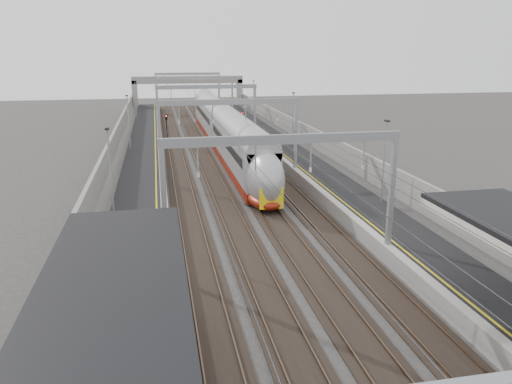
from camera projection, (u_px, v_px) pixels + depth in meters
name	position (u px, v px, depth m)	size (l,w,h in m)	color
platform_left	(143.00, 172.00, 48.04)	(4.00, 120.00, 1.00)	black
platform_right	(303.00, 165.00, 51.04)	(4.00, 120.00, 1.00)	black
tracks	(226.00, 173.00, 49.66)	(11.40, 140.00, 0.20)	black
overhead_line	(216.00, 105.00, 54.24)	(13.00, 140.00, 6.60)	gray
overbridge	(188.00, 84.00, 100.13)	(22.00, 2.20, 6.90)	slate
wall_left	(108.00, 163.00, 47.15)	(0.30, 120.00, 3.20)	slate
wall_right	(333.00, 153.00, 51.33)	(0.30, 120.00, 3.20)	slate
train	(226.00, 135.00, 59.04)	(2.85, 51.87, 4.50)	maroon
signal_green	(166.00, 122.00, 68.05)	(0.32, 0.32, 3.48)	black
signal_red_near	(229.00, 122.00, 68.41)	(0.32, 0.32, 3.48)	black
signal_red_far	(242.00, 119.00, 70.97)	(0.32, 0.32, 3.48)	black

